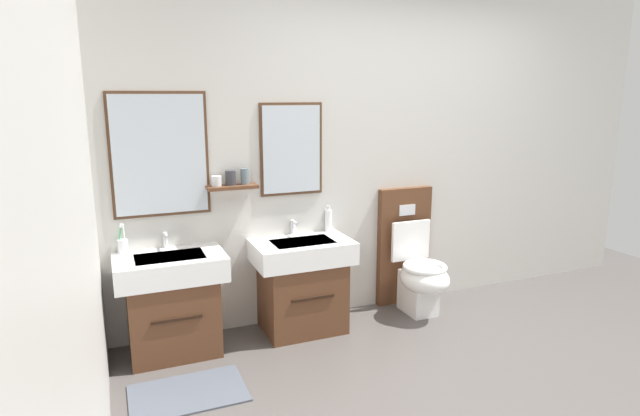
{
  "coord_description": "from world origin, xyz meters",
  "views": [
    {
      "loc": [
        -2.26,
        -2.08,
        1.76
      ],
      "look_at": [
        -0.88,
        1.3,
        0.97
      ],
      "focal_mm": 29.42,
      "sensor_mm": 36.0,
      "label": 1
    }
  ],
  "objects": [
    {
      "name": "bath_mat",
      "position": [
        -1.92,
        0.85,
        0.01
      ],
      "size": [
        0.68,
        0.44,
        0.01
      ],
      "primitive_type": "cube",
      "color": "#474C56",
      "rests_on": "ground"
    },
    {
      "name": "soap_dispenser",
      "position": [
        -0.67,
        1.62,
        0.79
      ],
      "size": [
        0.06,
        0.06,
        0.2
      ],
      "color": "white",
      "rests_on": "vanity_sink_right"
    },
    {
      "name": "tap_on_left_sink",
      "position": [
        -1.92,
        1.62,
        0.77
      ],
      "size": [
        0.03,
        0.13,
        0.11
      ],
      "color": "silver",
      "rests_on": "vanity_sink_left"
    },
    {
      "name": "toothbrush_cup",
      "position": [
        -2.2,
        1.61,
        0.76
      ],
      "size": [
        0.07,
        0.07,
        0.21
      ],
      "color": "silver",
      "rests_on": "vanity_sink_left"
    },
    {
      "name": "tap_on_right_sink",
      "position": [
        -0.97,
        1.62,
        0.77
      ],
      "size": [
        0.03,
        0.13,
        0.11
      ],
      "color": "silver",
      "rests_on": "vanity_sink_right"
    },
    {
      "name": "vanity_sink_left",
      "position": [
        -1.92,
        1.44,
        0.37
      ],
      "size": [
        0.73,
        0.49,
        0.7
      ],
      "color": "#56331E",
      "rests_on": "ground"
    },
    {
      "name": "vanity_sink_right",
      "position": [
        -0.97,
        1.44,
        0.37
      ],
      "size": [
        0.73,
        0.49,
        0.7
      ],
      "color": "#56331E",
      "rests_on": "ground"
    },
    {
      "name": "wall_back",
      "position": [
        -0.02,
        1.7,
        1.36
      ],
      "size": [
        4.95,
        0.27,
        2.73
      ],
      "color": "beige",
      "rests_on": "ground"
    },
    {
      "name": "wall_left",
      "position": [
        -2.42,
        0.0,
        1.36
      ],
      "size": [
        0.12,
        3.53,
        2.73
      ],
      "primitive_type": "cube",
      "color": "beige",
      "rests_on": "ground"
    },
    {
      "name": "toilet",
      "position": [
        0.02,
        1.44,
        0.38
      ],
      "size": [
        0.48,
        0.62,
        1.0
      ],
      "color": "#56331E",
      "rests_on": "ground"
    },
    {
      "name": "ground_plane",
      "position": [
        0.0,
        0.0,
        -0.05
      ],
      "size": [
        6.15,
        4.73,
        0.1
      ],
      "primitive_type": "cube",
      "color": "#4C4744",
      "rests_on": "ground"
    }
  ]
}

